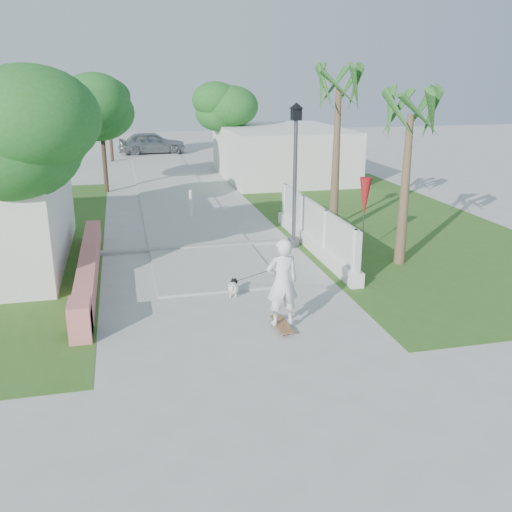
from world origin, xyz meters
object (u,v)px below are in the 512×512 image
object	(u,v)px
dog	(234,287)
parked_car	(152,143)
bollard	(191,203)
skateboarder	(262,279)
street_lamp	(295,171)
patio_umbrella	(365,198)

from	to	relation	value
dog	parked_car	world-z (taller)	parked_car
bollard	skateboarder	distance (m)	9.65
street_lamp	skateboarder	bearing A→B (deg)	-114.13
skateboarder	patio_umbrella	bearing A→B (deg)	-137.64
street_lamp	parked_car	size ratio (longest dim) A/B	0.99
street_lamp	patio_umbrella	bearing A→B (deg)	-27.76
dog	parked_car	size ratio (longest dim) A/B	0.13
street_lamp	bollard	size ratio (longest dim) A/B	4.07
patio_umbrella	parked_car	world-z (taller)	patio_umbrella
street_lamp	dog	world-z (taller)	street_lamp
bollard	patio_umbrella	world-z (taller)	patio_umbrella
bollard	parked_car	world-z (taller)	parked_car
bollard	patio_umbrella	xyz separation A→B (m)	(4.60, -5.50, 1.10)
bollard	skateboarder	size ratio (longest dim) A/B	0.39
street_lamp	bollard	bearing A→B (deg)	120.96
street_lamp	patio_umbrella	xyz separation A→B (m)	(1.90, -1.00, -0.74)
skateboarder	dog	xyz separation A→B (m)	(-0.36, 1.44, -0.69)
bollard	patio_umbrella	size ratio (longest dim) A/B	0.47
dog	street_lamp	bearing A→B (deg)	70.62
parked_car	bollard	bearing A→B (deg)	178.52
street_lamp	parked_car	distance (m)	23.72
street_lamp	patio_umbrella	world-z (taller)	street_lamp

